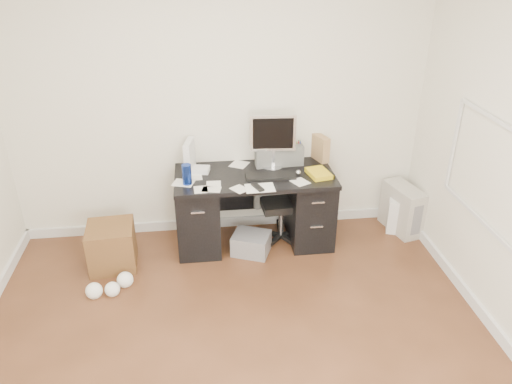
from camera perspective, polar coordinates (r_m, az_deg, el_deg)
ground at (r=3.78m, az=-1.80°, el=-19.64°), size 4.00×4.00×0.00m
room_shell at (r=2.83m, az=-1.69°, el=4.39°), size 4.02×4.02×2.71m
desk at (r=4.86m, az=-0.15°, el=-1.70°), size 1.50×0.70×0.75m
loose_papers at (r=4.64m, az=-2.54°, el=1.64°), size 1.10×0.60×0.00m
lcd_monitor at (r=4.74m, az=1.93°, el=5.79°), size 0.45×0.27×0.55m
keyboard at (r=4.64m, az=1.70°, el=1.83°), size 0.47×0.17×0.03m
computer_mouse at (r=4.70m, az=4.85°, el=2.23°), size 0.06×0.06×0.05m
travel_mug at (r=4.52m, az=-7.91°, el=2.00°), size 0.11×0.11×0.19m
white_binder at (r=4.77m, az=-7.61°, el=4.14°), size 0.17×0.28×0.30m
magazine_file at (r=5.01m, az=7.38°, el=5.01°), size 0.17×0.24×0.25m
pen_cup at (r=4.95m, az=4.89°, el=4.67°), size 0.10×0.10×0.23m
yellow_book at (r=4.71m, az=7.25°, el=2.15°), size 0.24×0.28×0.04m
paper_remote at (r=4.44m, az=0.45°, el=0.58°), size 0.26×0.21×0.02m
office_chair at (r=4.89m, az=2.96°, el=-0.58°), size 0.57×0.57×0.95m
pc_tower at (r=5.36m, az=16.36°, el=-1.84°), size 0.33×0.53×0.49m
shopping_bag at (r=5.34m, az=16.26°, el=-2.76°), size 0.32×0.27×0.36m
wicker_basket at (r=4.81m, az=-16.14°, el=-5.96°), size 0.44×0.44×0.41m
desk_printer at (r=4.86m, az=-0.55°, el=-5.88°), size 0.42×0.39×0.20m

